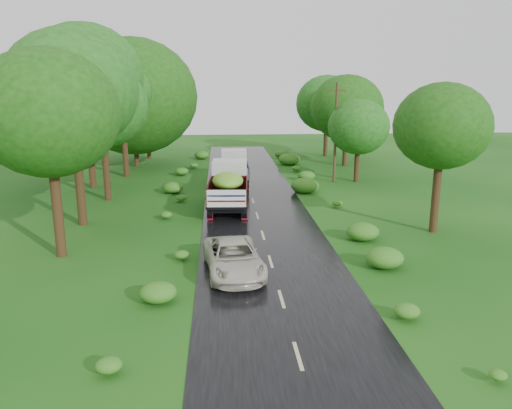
{
  "coord_description": "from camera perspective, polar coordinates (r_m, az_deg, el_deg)",
  "views": [
    {
      "loc": [
        -2.22,
        -17.15,
        7.93
      ],
      "look_at": [
        -0.37,
        7.99,
        1.7
      ],
      "focal_mm": 35.0,
      "sensor_mm": 36.0,
      "label": 1
    }
  ],
  "objects": [
    {
      "name": "trees_right",
      "position": [
        44.84,
        10.98,
        10.29
      ],
      "size": [
        4.41,
        31.87,
        7.29
      ],
      "color": "black",
      "rests_on": "ground"
    },
    {
      "name": "shrubs",
      "position": [
        32.13,
        -0.13,
        0.24
      ],
      "size": [
        11.9,
        44.0,
        0.7
      ],
      "color": "#1F6217",
      "rests_on": "ground"
    },
    {
      "name": "road",
      "position": [
        23.63,
        1.43,
        -5.71
      ],
      "size": [
        6.5,
        80.0,
        0.02
      ],
      "primitive_type": "cube",
      "color": "black",
      "rests_on": "ground"
    },
    {
      "name": "utility_pole",
      "position": [
        40.43,
        9.08,
        8.19
      ],
      "size": [
        1.36,
        0.43,
        7.84
      ],
      "rotation": [
        0.0,
        0.0,
        -0.24
      ],
      "color": "#382616",
      "rests_on": "ground"
    },
    {
      "name": "ground",
      "position": [
        19.02,
        2.93,
        -10.77
      ],
      "size": [
        120.0,
        120.0,
        0.0
      ],
      "primitive_type": "plane",
      "color": "#11450E",
      "rests_on": "ground"
    },
    {
      "name": "car",
      "position": [
        21.18,
        -2.57,
        -6.1
      ],
      "size": [
        2.76,
        5.09,
        1.36
      ],
      "primitive_type": "imported",
      "rotation": [
        0.0,
        0.0,
        0.11
      ],
      "color": "beige",
      "rests_on": "road"
    },
    {
      "name": "truck_near",
      "position": [
        31.82,
        -3.13,
        2.35
      ],
      "size": [
        2.72,
        6.77,
        2.79
      ],
      "rotation": [
        0.0,
        0.0,
        -0.06
      ],
      "color": "black",
      "rests_on": "ground"
    },
    {
      "name": "road_lines",
      "position": [
        24.56,
        1.2,
        -4.9
      ],
      "size": [
        0.12,
        69.6,
        0.0
      ],
      "color": "#BFB78C",
      "rests_on": "road"
    },
    {
      "name": "truck_far",
      "position": [
        39.69,
        -2.5,
        4.41
      ],
      "size": [
        2.2,
        5.95,
        2.48
      ],
      "rotation": [
        0.0,
        0.0,
        -0.02
      ],
      "color": "black",
      "rests_on": "ground"
    },
    {
      "name": "trees_left",
      "position": [
        41.14,
        -15.88,
        11.92
      ],
      "size": [
        6.43,
        34.37,
        10.13
      ],
      "color": "black",
      "rests_on": "ground"
    }
  ]
}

